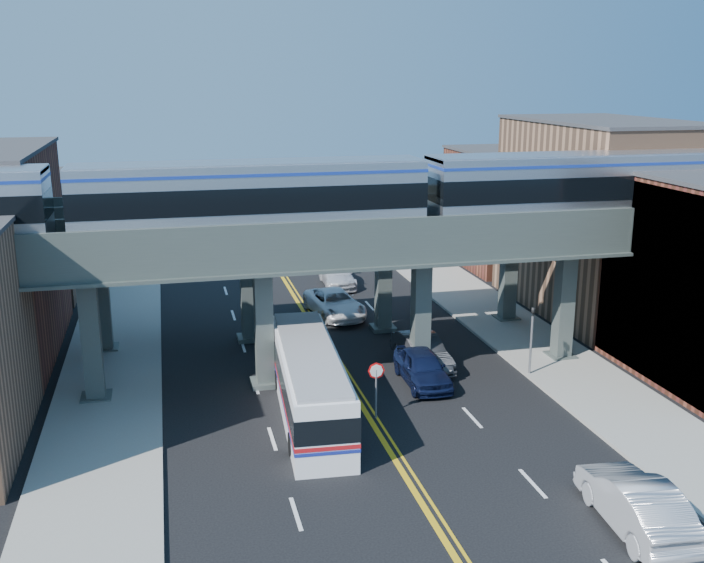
{
  "coord_description": "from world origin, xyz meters",
  "views": [
    {
      "loc": [
        -8.29,
        -28.16,
        14.87
      ],
      "look_at": [
        0.49,
        8.37,
        4.92
      ],
      "focal_mm": 40.0,
      "sensor_mm": 36.0,
      "label": 1
    }
  ],
  "objects": [
    {
      "name": "car_lane_c",
      "position": [
        1.8,
        18.48,
        0.81
      ],
      "size": [
        3.44,
        6.13,
        1.62
      ],
      "primitive_type": "imported",
      "rotation": [
        0.0,
        0.0,
        0.14
      ],
      "color": "white",
      "rests_on": "ground"
    },
    {
      "name": "building_east_b",
      "position": [
        18.5,
        16.0,
        6.0
      ],
      "size": [
        8.0,
        14.0,
        12.0
      ],
      "primitive_type": "cube",
      "color": "#855E45",
      "rests_on": "ground"
    },
    {
      "name": "traffic_signal",
      "position": [
        9.2,
        6.0,
        2.3
      ],
      "size": [
        0.15,
        0.18,
        4.1
      ],
      "color": "slate",
      "rests_on": "ground"
    },
    {
      "name": "car_lane_d",
      "position": [
        3.53,
        25.6,
        0.78
      ],
      "size": [
        2.43,
        5.46,
        1.56
      ],
      "primitive_type": "imported",
      "rotation": [
        0.0,
        0.0,
        -0.05
      ],
      "color": "silver",
      "rests_on": "ground"
    },
    {
      "name": "car_parked_curb",
      "position": [
        6.5,
        -7.51,
        0.92
      ],
      "size": [
        2.42,
        5.76,
        1.85
      ],
      "primitive_type": "imported",
      "rotation": [
        0.0,
        0.0,
        3.06
      ],
      "color": "#B7B7BC",
      "rests_on": "ground"
    },
    {
      "name": "transit_bus",
      "position": [
        -2.51,
        3.99,
        1.53
      ],
      "size": [
        3.3,
        11.72,
        2.98
      ],
      "rotation": [
        0.0,
        0.0,
        1.51
      ],
      "color": "white",
      "rests_on": "ground"
    },
    {
      "name": "car_lane_a",
      "position": [
        3.6,
        6.39,
        0.84
      ],
      "size": [
        2.09,
        4.98,
        1.68
      ],
      "primitive_type": "imported",
      "rotation": [
        0.0,
        0.0,
        -0.02
      ],
      "color": "#0E1636",
      "rests_on": "ground"
    },
    {
      "name": "elevated_viaduct_far",
      "position": [
        0.0,
        15.0,
        6.47
      ],
      "size": [
        52.0,
        3.6,
        7.4
      ],
      "color": "#444E4B",
      "rests_on": "ground"
    },
    {
      "name": "ground",
      "position": [
        0.0,
        0.0,
        0.0
      ],
      "size": [
        120.0,
        120.0,
        0.0
      ],
      "primitive_type": "plane",
      "color": "black",
      "rests_on": "ground"
    },
    {
      "name": "building_east_c",
      "position": [
        18.5,
        29.0,
        4.5
      ],
      "size": [
        8.0,
        10.0,
        9.0
      ],
      "primitive_type": "cube",
      "color": "brown",
      "rests_on": "ground"
    },
    {
      "name": "sidewalk_east",
      "position": [
        11.5,
        10.0,
        0.08
      ],
      "size": [
        5.0,
        70.0,
        0.16
      ],
      "primitive_type": "cube",
      "color": "gray",
      "rests_on": "ground"
    },
    {
      "name": "car_lane_b",
      "position": [
        4.31,
        8.59,
        0.84
      ],
      "size": [
        2.06,
        5.2,
        1.69
      ],
      "primitive_type": "imported",
      "rotation": [
        0.0,
        0.0,
        0.05
      ],
      "color": "#2E2F31",
      "rests_on": "ground"
    },
    {
      "name": "building_west_c",
      "position": [
        -18.5,
        29.0,
        4.0
      ],
      "size": [
        8.0,
        10.0,
        8.0
      ],
      "primitive_type": "cube",
      "color": "#855E45",
      "rests_on": "ground"
    },
    {
      "name": "mural_panel",
      "position": [
        14.55,
        4.0,
        4.75
      ],
      "size": [
        0.1,
        9.5,
        9.5
      ],
      "primitive_type": "cube",
      "color": "#28A7AF",
      "rests_on": "ground"
    },
    {
      "name": "sidewalk_west",
      "position": [
        -11.5,
        10.0,
        0.08
      ],
      "size": [
        5.0,
        70.0,
        0.16
      ],
      "primitive_type": "cube",
      "color": "gray",
      "rests_on": "ground"
    },
    {
      "name": "transit_train",
      "position": [
        -4.41,
        8.0,
        9.38
      ],
      "size": [
        50.03,
        3.14,
        3.66
      ],
      "color": "black",
      "rests_on": "elevated_viaduct_near"
    },
    {
      "name": "stop_sign",
      "position": [
        0.3,
        3.0,
        1.76
      ],
      "size": [
        0.76,
        0.09,
        2.63
      ],
      "color": "slate",
      "rests_on": "ground"
    },
    {
      "name": "elevated_viaduct_near",
      "position": [
        0.0,
        8.0,
        6.47
      ],
      "size": [
        52.0,
        3.6,
        7.4
      ],
      "color": "#444E4B",
      "rests_on": "ground"
    }
  ]
}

